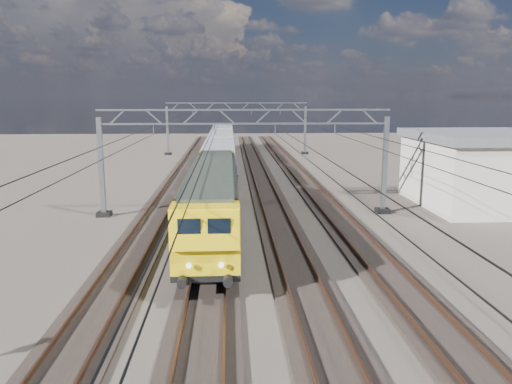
{
  "coord_description": "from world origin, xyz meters",
  "views": [
    {
      "loc": [
        -1.05,
        -29.1,
        7.91
      ],
      "look_at": [
        0.49,
        -0.41,
        2.4
      ],
      "focal_mm": 35.0,
      "sensor_mm": 36.0,
      "label": 1
    }
  ],
  "objects_px": {
    "locomotive": "(213,196)",
    "hopper_wagon_mid": "(221,145)",
    "catenary_gantry_far": "(237,126)",
    "hopper_wagon_third": "(223,136)",
    "hopper_wagon_lead": "(219,159)",
    "catenary_gantry_mid": "(245,158)"
  },
  "relations": [
    {
      "from": "hopper_wagon_mid",
      "to": "hopper_wagon_third",
      "type": "relative_size",
      "value": 1.0
    },
    {
      "from": "locomotive",
      "to": "hopper_wagon_lead",
      "type": "relative_size",
      "value": 1.62
    },
    {
      "from": "hopper_wagon_lead",
      "to": "hopper_wagon_third",
      "type": "xyz_separation_m",
      "value": [
        0.0,
        28.4,
        0.0
      ]
    },
    {
      "from": "hopper_wagon_lead",
      "to": "hopper_wagon_third",
      "type": "bearing_deg",
      "value": 90.0
    },
    {
      "from": "hopper_wagon_lead",
      "to": "hopper_wagon_mid",
      "type": "height_order",
      "value": "same"
    },
    {
      "from": "hopper_wagon_mid",
      "to": "hopper_wagon_third",
      "type": "xyz_separation_m",
      "value": [
        0.0,
        14.2,
        0.0
      ]
    },
    {
      "from": "catenary_gantry_far",
      "to": "hopper_wagon_third",
      "type": "xyz_separation_m",
      "value": [
        -2.0,
        4.93,
        -1.67
      ]
    },
    {
      "from": "catenary_gantry_mid",
      "to": "locomotive",
      "type": "distance_m",
      "value": 5.76
    },
    {
      "from": "hopper_wagon_lead",
      "to": "hopper_wagon_mid",
      "type": "bearing_deg",
      "value": 90.0
    },
    {
      "from": "catenary_gantry_far",
      "to": "hopper_wagon_lead",
      "type": "distance_m",
      "value": 23.62
    },
    {
      "from": "hopper_wagon_lead",
      "to": "catenary_gantry_mid",
      "type": "bearing_deg",
      "value": -80.93
    },
    {
      "from": "catenary_gantry_mid",
      "to": "hopper_wagon_mid",
      "type": "relative_size",
      "value": 1.53
    },
    {
      "from": "hopper_wagon_lead",
      "to": "catenary_gantry_far",
      "type": "bearing_deg",
      "value": 85.13
    },
    {
      "from": "catenary_gantry_mid",
      "to": "hopper_wagon_lead",
      "type": "relative_size",
      "value": 1.53
    },
    {
      "from": "catenary_gantry_mid",
      "to": "hopper_wagon_third",
      "type": "distance_m",
      "value": 41.01
    },
    {
      "from": "locomotive",
      "to": "hopper_wagon_mid",
      "type": "xyz_separation_m",
      "value": [
        -0.0,
        31.9,
        -0.09
      ]
    },
    {
      "from": "catenary_gantry_far",
      "to": "hopper_wagon_third",
      "type": "distance_m",
      "value": 5.58
    },
    {
      "from": "locomotive",
      "to": "hopper_wagon_lead",
      "type": "xyz_separation_m",
      "value": [
        -0.0,
        17.7,
        -0.09
      ]
    },
    {
      "from": "catenary_gantry_mid",
      "to": "hopper_wagon_third",
      "type": "height_order",
      "value": "catenary_gantry_mid"
    },
    {
      "from": "catenary_gantry_mid",
      "to": "hopper_wagon_lead",
      "type": "bearing_deg",
      "value": 99.07
    },
    {
      "from": "catenary_gantry_far",
      "to": "locomotive",
      "type": "height_order",
      "value": "catenary_gantry_far"
    },
    {
      "from": "catenary_gantry_mid",
      "to": "catenary_gantry_far",
      "type": "relative_size",
      "value": 1.0
    }
  ]
}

